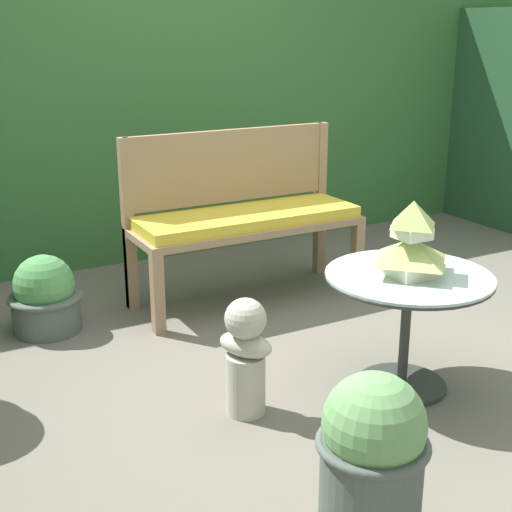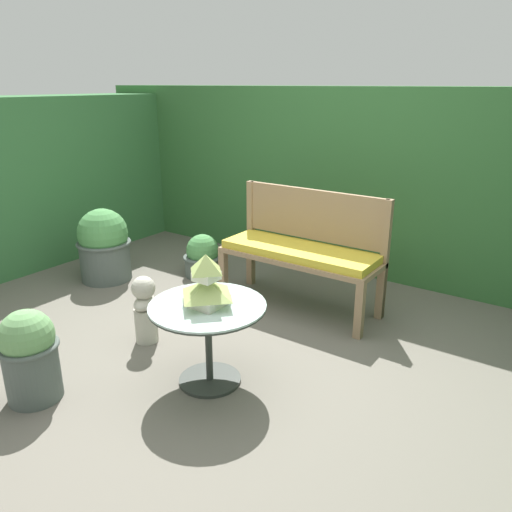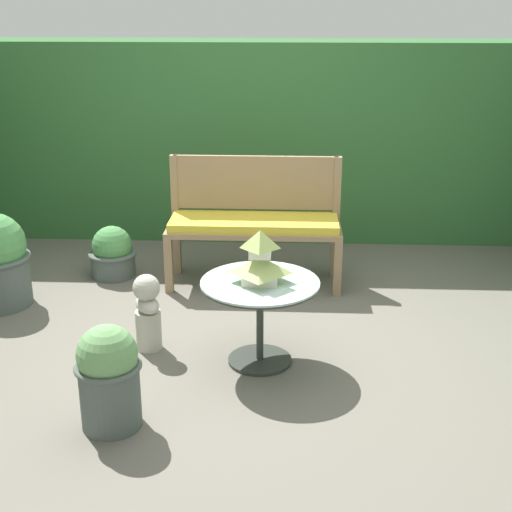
# 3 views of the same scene
# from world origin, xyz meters

# --- Properties ---
(ground) EXTENTS (30.00, 30.00, 0.00)m
(ground) POSITION_xyz_m (0.00, 0.00, 0.00)
(ground) COLOR #666056
(foliage_hedge_back) EXTENTS (6.40, 0.70, 1.76)m
(foliage_hedge_back) POSITION_xyz_m (0.00, 2.25, 0.88)
(foliage_hedge_back) COLOR #336633
(foliage_hedge_back) RESTS_ON ground
(foliage_hedge_left) EXTENTS (0.70, 3.50, 1.67)m
(foliage_hedge_left) POSITION_xyz_m (-2.85, 0.15, 0.84)
(foliage_hedge_left) COLOR #38703D
(foliage_hedge_left) RESTS_ON ground
(garden_bench) EXTENTS (1.33, 0.47, 0.53)m
(garden_bench) POSITION_xyz_m (0.06, 0.90, 0.45)
(garden_bench) COLOR #937556
(garden_bench) RESTS_ON ground
(bench_backrest) EXTENTS (1.33, 0.06, 0.97)m
(bench_backrest) POSITION_xyz_m (0.06, 1.12, 0.69)
(bench_backrest) COLOR #937556
(bench_backrest) RESTS_ON ground
(patio_table) EXTENTS (0.72, 0.72, 0.53)m
(patio_table) POSITION_xyz_m (0.16, -0.37, 0.42)
(patio_table) COLOR #2D332D
(patio_table) RESTS_ON ground
(pagoda_birdhouse) EXTENTS (0.28, 0.28, 0.32)m
(pagoda_birdhouse) POSITION_xyz_m (0.16, -0.37, 0.67)
(pagoda_birdhouse) COLOR silver
(pagoda_birdhouse) RESTS_ON patio_table
(garden_bust) EXTENTS (0.23, 0.28, 0.51)m
(garden_bust) POSITION_xyz_m (-0.55, -0.23, 0.26)
(garden_bust) COLOR #B7B2A3
(garden_bust) RESTS_ON ground
(potted_plant_table_far) EXTENTS (0.35, 0.35, 0.57)m
(potted_plant_table_far) POSITION_xyz_m (-0.58, -1.10, 0.29)
(potted_plant_table_far) COLOR #4C5651
(potted_plant_table_far) RESTS_ON ground
(potted_plant_path_edge) EXTENTS (0.51, 0.51, 0.69)m
(potted_plant_path_edge) POSITION_xyz_m (-1.78, 0.40, 0.34)
(potted_plant_path_edge) COLOR #4C5651
(potted_plant_path_edge) RESTS_ON ground
(potted_plant_bench_right) EXTENTS (0.39, 0.39, 0.41)m
(potted_plant_bench_right) POSITION_xyz_m (-1.08, 1.01, 0.19)
(potted_plant_bench_right) COLOR #4C5651
(potted_plant_bench_right) RESTS_ON ground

